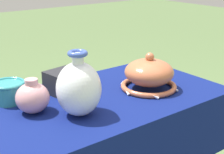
% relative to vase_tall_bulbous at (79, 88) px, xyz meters
% --- Properties ---
extents(display_table, '(1.05, 0.57, 0.69)m').
position_rel_vase_tall_bulbous_xyz_m(display_table, '(0.14, 0.07, -0.19)').
color(display_table, '#38383D').
rests_on(display_table, ground_plane).
extents(vase_tall_bulbous, '(0.16, 0.16, 0.23)m').
position_rel_vase_tall_bulbous_xyz_m(vase_tall_bulbous, '(0.00, 0.00, 0.00)').
color(vase_tall_bulbous, white).
rests_on(vase_tall_bulbous, display_table).
extents(vase_dome_bell, '(0.25, 0.24, 0.16)m').
position_rel_vase_tall_bulbous_xyz_m(vase_dome_bell, '(0.37, 0.04, -0.04)').
color(vase_dome_bell, '#BC6642').
rests_on(vase_dome_bell, display_table).
extents(mosaic_tile_box, '(0.18, 0.14, 0.09)m').
position_rel_vase_tall_bulbous_xyz_m(mosaic_tile_box, '(0.08, 0.23, -0.06)').
color(mosaic_tile_box, '#232328').
rests_on(mosaic_tile_box, display_table).
extents(cup_wide_teal, '(0.13, 0.13, 0.08)m').
position_rel_vase_tall_bulbous_xyz_m(cup_wide_teal, '(-0.15, 0.26, -0.06)').
color(cup_wide_teal, teal).
rests_on(cup_wide_teal, display_table).
extents(jar_round_rose, '(0.12, 0.12, 0.13)m').
position_rel_vase_tall_bulbous_xyz_m(jar_round_rose, '(-0.12, 0.12, -0.04)').
color(jar_round_rose, '#D19399').
rests_on(jar_round_rose, display_table).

